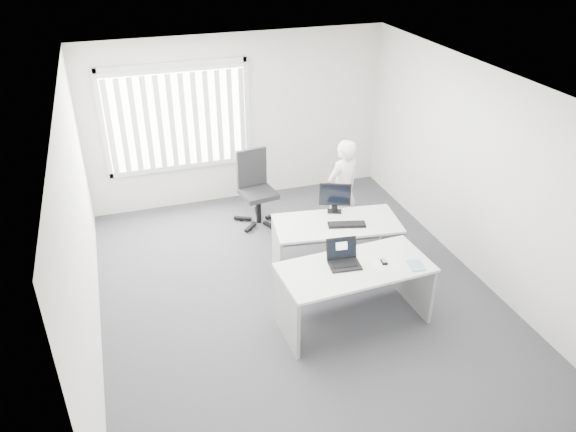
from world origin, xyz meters
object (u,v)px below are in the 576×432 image
object	(u,v)px
desk_near	(354,282)
desk_far	(336,236)
person	(342,190)
office_chair	(257,200)
monitor	(335,198)
laptop	(345,256)

from	to	relation	value
desk_near	desk_far	world-z (taller)	desk_near
person	office_chair	bearing A→B (deg)	-59.92
desk_far	person	size ratio (longest dim) A/B	1.11
monitor	desk_near	bearing A→B (deg)	-80.50
laptop	person	bearing A→B (deg)	74.37
desk_far	laptop	bearing A→B (deg)	-99.96
desk_near	person	distance (m)	2.04
desk_near	desk_far	distance (m)	1.13
desk_far	person	world-z (taller)	person
office_chair	desk_near	bearing A→B (deg)	-89.96
office_chair	person	xyz separation A→B (m)	(1.09, -0.87, 0.43)
desk_near	office_chair	distance (m)	2.83
monitor	laptop	bearing A→B (deg)	-85.57
desk_far	laptop	world-z (taller)	laptop
person	monitor	bearing A→B (deg)	35.67
office_chair	monitor	size ratio (longest dim) A/B	2.75
desk_near	desk_far	size ratio (longest dim) A/B	1.03
desk_near	office_chair	bearing A→B (deg)	95.93
desk_near	person	bearing A→B (deg)	68.35
desk_near	office_chair	xyz separation A→B (m)	(-0.44, 2.79, -0.22)
person	monitor	distance (m)	0.66
office_chair	monitor	world-z (taller)	monitor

